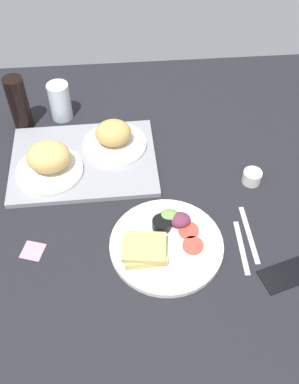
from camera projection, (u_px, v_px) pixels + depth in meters
The scene contains 12 objects.
ground_plane at pixel (143, 213), 126.78cm from camera, with size 190.00×150.00×3.00cm, color black.
serving_tray at pixel (84, 161), 137.31cm from camera, with size 45.00×33.00×1.60cm, color gray.
bread_plate_near at pixel (49, 161), 130.09cm from camera, with size 20.23×20.23×10.27cm.
bread_plate_far at pixel (114, 138), 138.04cm from camera, with size 20.27×20.27×9.16cm.
plate_with_salad at pixel (164, 242), 116.34cm from camera, with size 30.36×30.36×5.40cm.
drinking_glass at pixel (60, 101), 147.57cm from camera, with size 7.24×7.24×13.12cm, color silver.
soda_bottle at pixel (19, 103), 142.28cm from camera, with size 6.40×6.40×18.86cm, color black.
espresso_cup at pixel (252, 177), 131.17cm from camera, with size 5.60×5.60×4.00cm, color silver.
fork at pixel (242, 247), 116.96cm from camera, with size 17.00×1.40×0.50cm, color #B7B7BC.
knife at pixel (249, 234), 119.72cm from camera, with size 19.00×1.40×0.50cm, color #B7B7BC.
cell_phone at pixel (288, 274), 111.50cm from camera, with size 14.40×7.20×0.80cm, color black.
sticky_note at pixel (33, 251), 116.42cm from camera, with size 5.60×5.60×0.12cm, color pink.
Camera 1 is at (-4.87, -77.98, 98.54)cm, focal length 41.03 mm.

